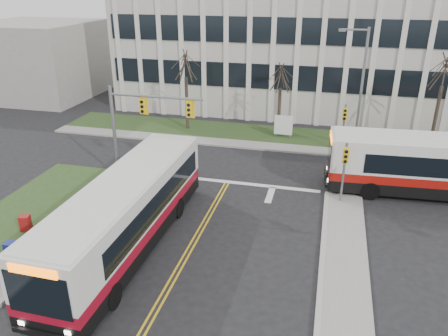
% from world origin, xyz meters
% --- Properties ---
extents(ground, '(120.00, 120.00, 0.00)m').
position_xyz_m(ground, '(0.00, 0.00, 0.00)').
color(ground, black).
rests_on(ground, ground).
extents(sidewalk_cross, '(44.00, 1.60, 0.14)m').
position_xyz_m(sidewalk_cross, '(5.00, 15.20, 0.07)').
color(sidewalk_cross, '#9E9B93').
rests_on(sidewalk_cross, ground).
extents(building_lawn, '(44.00, 5.00, 0.12)m').
position_xyz_m(building_lawn, '(5.00, 18.00, 0.06)').
color(building_lawn, '#2D411C').
rests_on(building_lawn, ground).
extents(office_building, '(40.00, 16.00, 12.00)m').
position_xyz_m(office_building, '(5.00, 30.00, 6.00)').
color(office_building, '#B7B1A9').
rests_on(office_building, ground).
extents(building_annex, '(12.00, 12.00, 8.00)m').
position_xyz_m(building_annex, '(-26.00, 26.00, 4.00)').
color(building_annex, '#9E9B93').
rests_on(building_annex, ground).
extents(mast_arm_signal, '(6.11, 0.38, 6.20)m').
position_xyz_m(mast_arm_signal, '(-5.62, 7.16, 4.26)').
color(mast_arm_signal, slate).
rests_on(mast_arm_signal, ground).
extents(signal_pole_near, '(0.34, 0.39, 3.80)m').
position_xyz_m(signal_pole_near, '(7.20, 6.90, 2.50)').
color(signal_pole_near, slate).
rests_on(signal_pole_near, ground).
extents(signal_pole_far, '(0.34, 0.39, 3.80)m').
position_xyz_m(signal_pole_far, '(7.20, 15.40, 2.50)').
color(signal_pole_far, slate).
rests_on(signal_pole_far, ground).
extents(streetlight, '(2.15, 0.25, 9.20)m').
position_xyz_m(streetlight, '(8.03, 16.20, 5.19)').
color(streetlight, slate).
rests_on(streetlight, ground).
extents(directory_sign, '(1.50, 0.12, 2.00)m').
position_xyz_m(directory_sign, '(2.50, 17.50, 1.17)').
color(directory_sign, slate).
rests_on(directory_sign, ground).
extents(tree_left, '(1.80, 1.80, 7.70)m').
position_xyz_m(tree_left, '(-6.00, 18.00, 5.51)').
color(tree_left, '#42352B').
rests_on(tree_left, ground).
extents(tree_mid, '(1.80, 1.80, 6.82)m').
position_xyz_m(tree_mid, '(2.00, 18.20, 4.88)').
color(tree_mid, '#42352B').
rests_on(tree_mid, ground).
extents(tree_right, '(1.80, 1.80, 8.25)m').
position_xyz_m(tree_right, '(14.00, 18.00, 5.91)').
color(tree_right, '#42352B').
rests_on(tree_right, ground).
extents(bus_main, '(3.08, 13.46, 3.58)m').
position_xyz_m(bus_main, '(-2.99, -0.25, 1.79)').
color(bus_main, silver).
rests_on(bus_main, ground).
extents(bus_cross, '(13.68, 3.75, 3.61)m').
position_xyz_m(bus_cross, '(13.09, 9.50, 1.80)').
color(bus_cross, silver).
rests_on(bus_cross, ground).
extents(newspaper_box_blue, '(0.55, 0.51, 0.95)m').
position_xyz_m(newspaper_box_blue, '(-7.89, -2.67, 0.47)').
color(newspaper_box_blue, navy).
rests_on(newspaper_box_blue, ground).
extents(newspaper_box_red, '(0.61, 0.57, 0.95)m').
position_xyz_m(newspaper_box_red, '(-8.86, -0.34, 0.47)').
color(newspaper_box_red, maroon).
rests_on(newspaper_box_red, ground).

